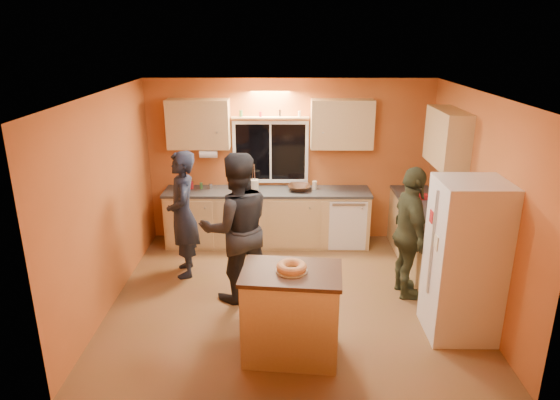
{
  "coord_description": "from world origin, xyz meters",
  "views": [
    {
      "loc": [
        -0.1,
        -5.76,
        3.27
      ],
      "look_at": [
        -0.14,
        0.4,
        1.18
      ],
      "focal_mm": 32.0,
      "sensor_mm": 36.0,
      "label": 1
    }
  ],
  "objects_px": {
    "person_left": "(183,215)",
    "person_center": "(237,228)",
    "refrigerator": "(465,260)",
    "person_right": "(410,233)",
    "island": "(291,313)"
  },
  "relations": [
    {
      "from": "person_left",
      "to": "refrigerator",
      "type": "bearing_deg",
      "value": 54.93
    },
    {
      "from": "person_right",
      "to": "refrigerator",
      "type": "bearing_deg",
      "value": -158.07
    },
    {
      "from": "refrigerator",
      "to": "island",
      "type": "height_order",
      "value": "refrigerator"
    },
    {
      "from": "refrigerator",
      "to": "person_left",
      "type": "xyz_separation_m",
      "value": [
        -3.37,
        1.44,
        -0.01
      ]
    },
    {
      "from": "refrigerator",
      "to": "person_left",
      "type": "relative_size",
      "value": 1.01
    },
    {
      "from": "person_center",
      "to": "refrigerator",
      "type": "bearing_deg",
      "value": 145.26
    },
    {
      "from": "refrigerator",
      "to": "island",
      "type": "relative_size",
      "value": 1.67
    },
    {
      "from": "person_left",
      "to": "person_center",
      "type": "distance_m",
      "value": 1.04
    },
    {
      "from": "island",
      "to": "person_center",
      "type": "relative_size",
      "value": 0.56
    },
    {
      "from": "refrigerator",
      "to": "person_right",
      "type": "bearing_deg",
      "value": 114.71
    },
    {
      "from": "person_left",
      "to": "person_right",
      "type": "bearing_deg",
      "value": 66.84
    },
    {
      "from": "person_left",
      "to": "person_center",
      "type": "xyz_separation_m",
      "value": [
        0.8,
        -0.66,
        0.07
      ]
    },
    {
      "from": "person_center",
      "to": "person_right",
      "type": "relative_size",
      "value": 1.11
    },
    {
      "from": "refrigerator",
      "to": "person_center",
      "type": "height_order",
      "value": "person_center"
    },
    {
      "from": "person_left",
      "to": "person_right",
      "type": "xyz_separation_m",
      "value": [
        2.98,
        -0.59,
        -0.03
      ]
    }
  ]
}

